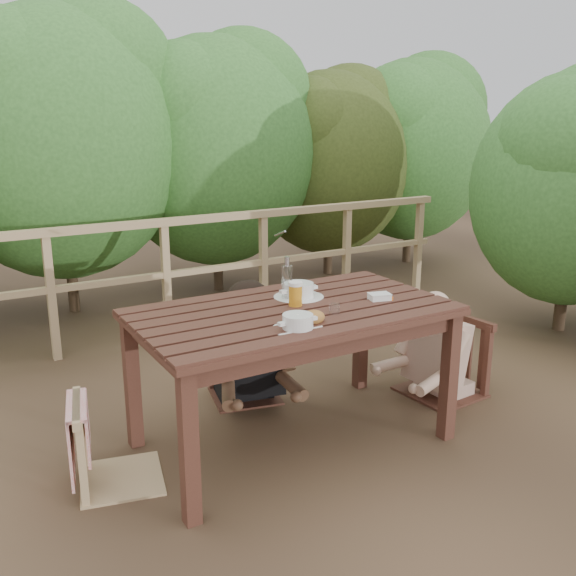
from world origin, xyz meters
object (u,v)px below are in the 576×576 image
soup_far (299,291)px  woman (242,305)px  beer_glass (295,295)px  tumbler (334,310)px  bottle (287,279)px  soup_near (298,323)px  bread_roll (313,318)px  diner_right (449,308)px  butter_tub (379,298)px  chair_left (116,403)px  table (293,377)px  chair_right (444,325)px  chair_far (244,336)px

soup_far → woman: bearing=101.5°
beer_glass → tumbler: beer_glass is taller
bottle → tumbler: bottle is taller
soup_near → tumbler: size_ratio=3.76×
bottle → bread_roll: bearing=-103.4°
woman → soup_near: 1.03m
bottle → diner_right: bearing=-6.0°
woman → soup_far: size_ratio=4.38×
butter_tub → diner_right: bearing=27.5°
bread_roll → woman: bearing=85.8°
chair_left → table: bearing=-83.0°
chair_right → tumbler: size_ratio=14.08×
beer_glass → woman: bearing=89.8°
bread_roll → beer_glass: size_ratio=0.86×
chair_left → chair_far: (1.00, 0.57, -0.00)m
chair_far → woman: woman is taller
tumbler → chair_far: bearing=96.5°
chair_right → soup_far: bearing=-100.1°
soup_far → bread_roll: (-0.18, -0.43, -0.01)m
soup_far → bottle: 0.11m
table → chair_far: chair_far is taller
diner_right → tumbler: size_ratio=17.44×
chair_right → soup_far: size_ratio=3.33×
woman → soup_far: woman is taller
diner_right → soup_near: diner_right is taller
butter_tub → soup_far: bearing=155.6°
chair_far → soup_far: (0.11, -0.50, 0.41)m
chair_left → tumbler: 1.20m
chair_right → bread_roll: size_ratio=7.52×
soup_near → chair_right: bearing=14.9°
tumbler → soup_near: bearing=-160.4°
chair_left → chair_right: chair_right is taller
beer_glass → tumbler: size_ratio=2.19×
soup_near → soup_far: (0.29, 0.47, 0.01)m
soup_near → bottle: bottle is taller
chair_right → beer_glass: 1.22m
soup_far → butter_tub: (0.36, -0.29, -0.02)m
beer_glass → tumbler: bearing=-65.8°
diner_right → soup_far: (-1.08, 0.11, 0.24)m
chair_far → woman: size_ratio=0.68×
chair_right → woman: woman is taller
beer_glass → butter_tub: 0.49m
chair_far → soup_far: 0.66m
diner_right → bread_roll: (-1.26, -0.31, 0.23)m
chair_far → beer_glass: beer_glass is taller
soup_far → bottle: size_ratio=1.12×
table → beer_glass: bearing=37.5°
soup_near → butter_tub: (0.65, 0.19, -0.02)m
woman → soup_near: (-0.19, -0.99, 0.20)m
bottle → tumbler: 0.39m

